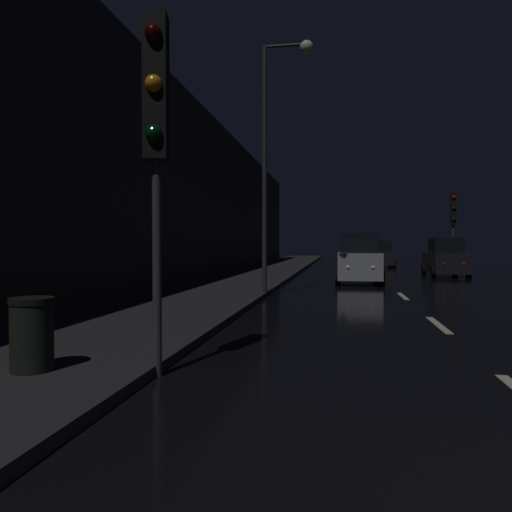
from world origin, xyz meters
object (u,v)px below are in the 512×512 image
(traffic_light_far_right, at_px, (453,215))
(car_parked_right_far, at_px, (445,259))
(traffic_light_near_left, at_px, (156,115))
(streetlamp_overhead, at_px, (277,133))
(car_distant_taillights, at_px, (381,255))
(car_approaching_headlights, at_px, (358,260))
(trash_bin_curbside, at_px, (32,334))

(traffic_light_far_right, relative_size, car_parked_right_far, 1.14)
(traffic_light_near_left, height_order, streetlamp_overhead, streetlamp_overhead)
(traffic_light_far_right, height_order, car_distant_taillights, traffic_light_far_right)
(traffic_light_near_left, height_order, car_parked_right_far, traffic_light_near_left)
(car_approaching_headlights, bearing_deg, streetlamp_overhead, -24.62)
(trash_bin_curbside, xyz_separation_m, car_approaching_headlights, (4.71, 16.98, 0.41))
(traffic_light_far_right, distance_m, streetlamp_overhead, 16.07)
(trash_bin_curbside, bearing_deg, traffic_light_near_left, 20.19)
(car_approaching_headlights, bearing_deg, car_parked_right_far, 137.20)
(streetlamp_overhead, bearing_deg, traffic_light_far_right, 57.30)
(car_approaching_headlights, bearing_deg, trash_bin_curbside, -15.50)
(traffic_light_near_left, relative_size, car_approaching_headlights, 1.07)
(trash_bin_curbside, xyz_separation_m, car_distant_taillights, (7.03, 32.58, 0.31))
(traffic_light_near_left, xyz_separation_m, car_parked_right_far, (8.12, 21.71, -2.47))
(car_distant_taillights, bearing_deg, car_parked_right_far, -166.16)
(streetlamp_overhead, bearing_deg, trash_bin_curbside, -99.48)
(traffic_light_near_left, distance_m, car_parked_right_far, 23.31)
(trash_bin_curbside, distance_m, car_distant_taillights, 33.33)
(streetlamp_overhead, bearing_deg, car_distant_taillights, 76.54)
(streetlamp_overhead, xyz_separation_m, trash_bin_curbside, (-1.76, -10.55, -4.87))
(traffic_light_near_left, distance_m, car_approaching_headlights, 16.94)
(car_parked_right_far, bearing_deg, trash_bin_curbside, 156.70)
(traffic_light_near_left, height_order, car_distant_taillights, traffic_light_near_left)
(car_approaching_headlights, bearing_deg, traffic_light_far_right, 140.94)
(traffic_light_near_left, xyz_separation_m, trash_bin_curbside, (-1.46, -0.54, -2.83))
(streetlamp_overhead, relative_size, car_approaching_headlights, 1.91)
(traffic_light_near_left, relative_size, car_distant_taillights, 1.18)
(streetlamp_overhead, distance_m, trash_bin_curbside, 11.75)
(traffic_light_far_right, relative_size, trash_bin_curbside, 5.16)
(car_parked_right_far, bearing_deg, streetlamp_overhead, 146.23)
(car_distant_taillights, bearing_deg, traffic_light_near_left, 170.13)
(car_parked_right_far, height_order, car_distant_taillights, car_parked_right_far)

